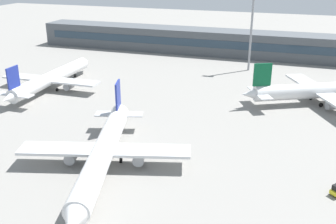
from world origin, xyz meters
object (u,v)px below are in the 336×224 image
at_px(airplane_mid, 53,78).
at_px(airplane_far, 326,90).
at_px(floodlight_tower_west, 252,22).
at_px(airplane_near, 103,152).

height_order(airplane_mid, airplane_far, airplane_far).
bearing_deg(airplane_far, floodlight_tower_west, 131.53).
distance_m(airplane_mid, floodlight_tower_west, 62.48).
bearing_deg(airplane_near, airplane_mid, 133.38).
height_order(airplane_near, floodlight_tower_west, floodlight_tower_west).
bearing_deg(airplane_far, airplane_near, -127.79).
bearing_deg(floodlight_tower_west, airplane_mid, -143.12).
distance_m(airplane_near, airplane_far, 60.49).
relative_size(airplane_near, floodlight_tower_west, 1.58).
height_order(airplane_near, airplane_far, airplane_far).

